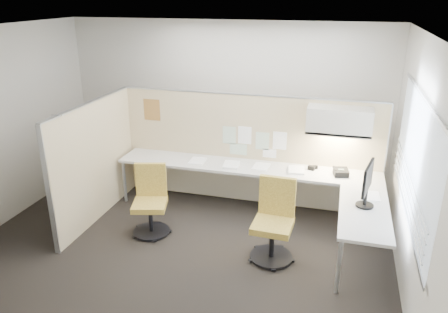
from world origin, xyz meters
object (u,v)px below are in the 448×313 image
(desk, at_px, (266,180))
(chair_left, at_px, (151,202))
(chair_right, at_px, (274,223))
(phone, at_px, (341,172))
(monitor, at_px, (367,183))

(desk, height_order, chair_left, chair_left)
(desk, distance_m, chair_left, 1.71)
(desk, relative_size, chair_right, 3.87)
(phone, bearing_deg, monitor, -84.26)
(chair_left, bearing_deg, desk, 15.05)
(chair_left, height_order, chair_right, chair_right)
(desk, height_order, chair_right, chair_right)
(desk, distance_m, chair_right, 1.08)
(chair_left, relative_size, chair_right, 0.94)
(chair_left, relative_size, phone, 3.94)
(desk, relative_size, monitor, 7.21)
(chair_left, distance_m, phone, 2.74)
(desk, bearing_deg, phone, 7.75)
(desk, xyz_separation_m, chair_left, (-1.47, -0.87, -0.15))
(chair_left, distance_m, monitor, 2.91)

